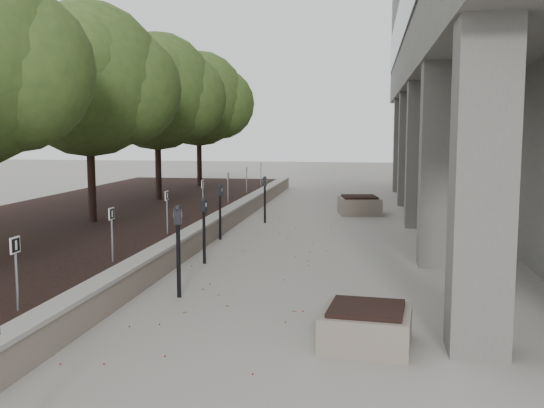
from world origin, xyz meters
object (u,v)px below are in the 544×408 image
Objects in this scene: parking_meter_4 at (220,212)px; planter_front at (366,326)px; parking_meter_3 at (204,231)px; parking_meter_5 at (265,200)px; crabapple_tree_3 at (89,112)px; crabapple_tree_5 at (199,119)px; planter_back at (359,205)px; crabapple_tree_4 at (157,116)px; parking_meter_2 at (178,251)px.

parking_meter_4 is 1.26× the size of planter_front.
parking_meter_3 is 0.98× the size of parking_meter_5.
crabapple_tree_5 is (0.00, 10.00, 0.00)m from crabapple_tree_3.
crabapple_tree_3 is 10.00m from crabapple_tree_5.
crabapple_tree_3 reaches higher than planter_back.
parking_meter_3 is 5.50m from planter_front.
parking_meter_5 is at bearing -27.10° from crabapple_tree_4.
parking_meter_2 is 1.39× the size of planter_front.
parking_meter_5 is at bearing -138.57° from planter_back.
crabapple_tree_4 reaches higher than parking_meter_3.
parking_meter_5 reaches higher than parking_meter_3.
planter_back is (-0.32, 12.37, 0.04)m from planter_front.
planter_front is (6.87, -12.00, -2.87)m from crabapple_tree_4.
crabapple_tree_3 is at bearing -140.66° from planter_back.
crabapple_tree_4 is 5.00m from crabapple_tree_5.
parking_meter_5 is (0.29, 5.62, 0.01)m from parking_meter_3.
crabapple_tree_4 is 1.00× the size of crabapple_tree_5.
parking_meter_4 is (-0.60, 5.31, -0.07)m from parking_meter_2.
parking_meter_3 is 8.51m from planter_back.
planter_front is (2.99, -10.01, -0.43)m from parking_meter_5.
parking_meter_4 is (3.25, 0.15, -2.43)m from crabapple_tree_3.
planter_front is (6.87, -7.00, -2.87)m from crabapple_tree_3.
crabapple_tree_3 reaches higher than planter_front.
crabapple_tree_5 is at bearing 90.00° from crabapple_tree_3.
crabapple_tree_3 and crabapple_tree_4 have the same top height.
crabapple_tree_3 reaches higher than parking_meter_4.
planter_front is at bearing -88.53° from planter_back.
crabapple_tree_5 is 4.32× the size of planter_back.
crabapple_tree_3 is 3.60× the size of parking_meter_2.
parking_meter_4 is at bearing 2.63° from crabapple_tree_3.
crabapple_tree_3 is 4.06m from parking_meter_4.
parking_meter_2 is 2.57m from parking_meter_3.
parking_meter_5 is at bearing 106.60° from planter_front.
crabapple_tree_5 is 3.99× the size of parking_meter_5.
crabapple_tree_3 is 4.32× the size of planter_back.
planter_front is at bearing -74.65° from parking_meter_5.
parking_meter_3 is at bearing -77.11° from parking_meter_4.
planter_back is at bearing 63.57° from parking_meter_4.
parking_meter_2 is at bearing -77.62° from parking_meter_4.
parking_meter_4 is at bearing -56.18° from crabapple_tree_4.
crabapple_tree_5 is 10.65m from parking_meter_4.
crabapple_tree_3 is 10.22m from planter_front.
planter_front is (6.87, -17.00, -2.87)m from crabapple_tree_5.
planter_front is (3.01, -1.84, -0.50)m from parking_meter_2.
parking_meter_3 reaches higher than planter_back.
crabapple_tree_3 reaches higher than parking_meter_3.
parking_meter_5 is (3.88, -6.99, -2.44)m from crabapple_tree_5.
crabapple_tree_4 is at bearing 151.65° from parking_meter_5.
planter_front is (3.62, -7.15, -0.43)m from parking_meter_4.
crabapple_tree_3 is at bearing 162.59° from parking_meter_3.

